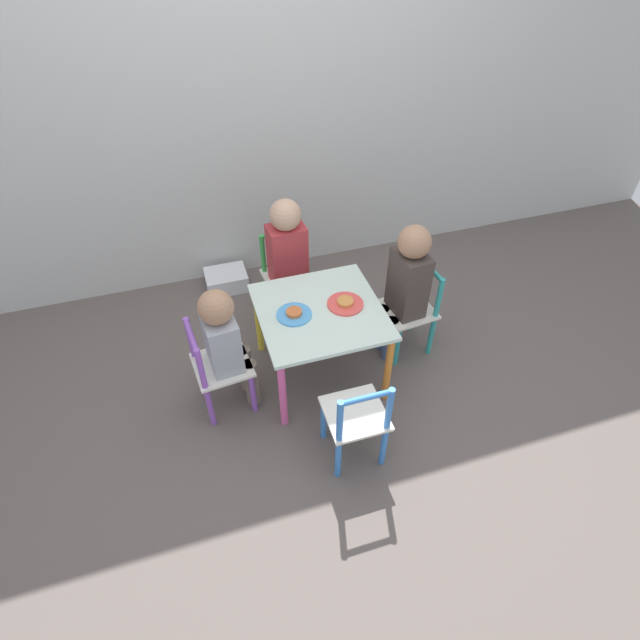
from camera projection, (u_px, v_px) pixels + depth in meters
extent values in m
plane|color=#5B514C|center=(320.00, 371.00, 2.70)|extent=(6.00, 6.00, 0.00)
cube|color=beige|center=(258.00, 55.00, 2.56)|extent=(6.00, 0.06, 2.60)
cube|color=silver|center=(320.00, 311.00, 2.41)|extent=(0.60, 0.60, 0.02)
cylinder|color=#E5599E|center=(283.00, 395.00, 2.31)|extent=(0.04, 0.04, 0.42)
cylinder|color=orange|center=(388.00, 369.00, 2.43)|extent=(0.04, 0.04, 0.42)
cylinder|color=yellow|center=(258.00, 321.00, 2.68)|extent=(0.04, 0.04, 0.42)
cylinder|color=#DB3D38|center=(351.00, 302.00, 2.80)|extent=(0.04, 0.04, 0.42)
cube|color=silver|center=(222.00, 365.00, 2.37)|extent=(0.29, 0.29, 0.02)
cylinder|color=#8E51BC|center=(253.00, 393.00, 2.42)|extent=(0.03, 0.03, 0.26)
cylinder|color=#8E51BC|center=(240.00, 363.00, 2.57)|extent=(0.03, 0.03, 0.26)
cylinder|color=#8E51BC|center=(210.00, 407.00, 2.36)|extent=(0.03, 0.03, 0.26)
cylinder|color=#8E51BC|center=(200.00, 375.00, 2.50)|extent=(0.03, 0.03, 0.26)
cylinder|color=#8E51BC|center=(201.00, 370.00, 2.18)|extent=(0.03, 0.03, 0.26)
cylinder|color=#8E51BC|center=(191.00, 339.00, 2.33)|extent=(0.03, 0.03, 0.26)
cylinder|color=#8E51BC|center=(191.00, 336.00, 2.18)|extent=(0.05, 0.21, 0.02)
cube|color=silver|center=(407.00, 309.00, 2.66)|extent=(0.28, 0.28, 0.02)
cylinder|color=teal|center=(378.00, 321.00, 2.80)|extent=(0.03, 0.03, 0.26)
cylinder|color=teal|center=(397.00, 346.00, 2.65)|extent=(0.03, 0.03, 0.26)
cylinder|color=teal|center=(411.00, 312.00, 2.86)|extent=(0.03, 0.03, 0.26)
cylinder|color=teal|center=(431.00, 335.00, 2.72)|extent=(0.03, 0.03, 0.26)
cylinder|color=teal|center=(417.00, 276.00, 2.68)|extent=(0.03, 0.03, 0.26)
cylinder|color=teal|center=(439.00, 299.00, 2.54)|extent=(0.03, 0.03, 0.26)
cylinder|color=teal|center=(431.00, 269.00, 2.53)|extent=(0.04, 0.21, 0.02)
cube|color=silver|center=(288.00, 278.00, 2.86)|extent=(0.28, 0.28, 0.02)
cylinder|color=green|center=(277.00, 312.00, 2.86)|extent=(0.03, 0.03, 0.26)
cylinder|color=green|center=(312.00, 303.00, 2.91)|extent=(0.03, 0.03, 0.26)
cylinder|color=green|center=(266.00, 290.00, 3.00)|extent=(0.03, 0.03, 0.26)
cylinder|color=green|center=(299.00, 282.00, 3.06)|extent=(0.03, 0.03, 0.26)
cylinder|color=green|center=(263.00, 255.00, 2.83)|extent=(0.03, 0.03, 0.26)
cylinder|color=green|center=(298.00, 247.00, 2.88)|extent=(0.03, 0.03, 0.26)
cylinder|color=green|center=(280.00, 234.00, 2.78)|extent=(0.21, 0.04, 0.02)
cube|color=silver|center=(354.00, 413.00, 2.16)|extent=(0.26, 0.26, 0.02)
cylinder|color=#387AD1|center=(366.00, 409.00, 2.35)|extent=(0.03, 0.03, 0.26)
cylinder|color=#387AD1|center=(324.00, 420.00, 2.31)|extent=(0.03, 0.03, 0.26)
cylinder|color=#387AD1|center=(384.00, 446.00, 2.20)|extent=(0.03, 0.03, 0.26)
cylinder|color=#387AD1|center=(338.00, 458.00, 2.16)|extent=(0.03, 0.03, 0.26)
cylinder|color=#387AD1|center=(389.00, 410.00, 2.03)|extent=(0.03, 0.03, 0.26)
cylinder|color=#387AD1|center=(340.00, 422.00, 1.98)|extent=(0.03, 0.03, 0.26)
cylinder|color=#387AD1|center=(367.00, 398.00, 1.92)|extent=(0.21, 0.03, 0.02)
cylinder|color=#7A6B5B|center=(252.00, 383.00, 2.46)|extent=(0.07, 0.07, 0.28)
cylinder|color=#7A6B5B|center=(246.00, 369.00, 2.53)|extent=(0.07, 0.07, 0.28)
cube|color=#999EA8|center=(222.00, 342.00, 2.27)|extent=(0.16, 0.21, 0.28)
sphere|color=#A37556|center=(216.00, 307.00, 2.13)|extent=(0.16, 0.16, 0.16)
cylinder|color=#4C608E|center=(381.00, 327.00, 2.75)|extent=(0.07, 0.07, 0.28)
cylinder|color=#4C608E|center=(390.00, 339.00, 2.68)|extent=(0.07, 0.07, 0.28)
cube|color=#423833|center=(408.00, 283.00, 2.53)|extent=(0.16, 0.21, 0.36)
sphere|color=#A37556|center=(414.00, 242.00, 2.36)|extent=(0.16, 0.16, 0.16)
cylinder|color=#7A6B5B|center=(287.00, 310.00, 2.86)|extent=(0.07, 0.07, 0.28)
cylinder|color=#7A6B5B|center=(303.00, 306.00, 2.88)|extent=(0.07, 0.07, 0.28)
cube|color=#B23338|center=(287.00, 254.00, 2.73)|extent=(0.21, 0.15, 0.34)
sphere|color=tan|center=(285.00, 215.00, 2.56)|extent=(0.17, 0.17, 0.17)
cylinder|color=#4C9EE0|center=(294.00, 314.00, 2.37)|extent=(0.17, 0.17, 0.01)
cylinder|color=#CC6633|center=(294.00, 312.00, 2.36)|extent=(0.08, 0.08, 0.02)
cylinder|color=#E54C47|center=(345.00, 304.00, 2.42)|extent=(0.18, 0.18, 0.01)
cylinder|color=#D6843D|center=(345.00, 302.00, 2.42)|extent=(0.08, 0.08, 0.02)
cube|color=silver|center=(227.00, 280.00, 3.20)|extent=(0.26, 0.20, 0.11)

